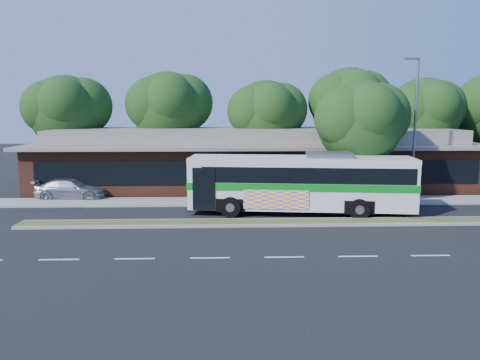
% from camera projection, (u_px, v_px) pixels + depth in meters
% --- Properties ---
extents(ground, '(120.00, 120.00, 0.00)m').
position_uv_depth(ground, '(272.00, 227.00, 23.81)').
color(ground, black).
rests_on(ground, ground).
extents(median_strip, '(26.00, 1.10, 0.15)m').
position_uv_depth(median_strip, '(270.00, 222.00, 24.39)').
color(median_strip, '#475A26').
rests_on(median_strip, ground).
extents(sidewalk, '(44.00, 2.60, 0.12)m').
position_uv_depth(sidewalk, '(262.00, 201.00, 30.13)').
color(sidewalk, gray).
rests_on(sidewalk, ground).
extents(parking_lot, '(14.00, 12.00, 0.01)m').
position_uv_depth(parking_lot, '(4.00, 194.00, 33.07)').
color(parking_lot, black).
rests_on(parking_lot, ground).
extents(plaza_building, '(33.20, 11.20, 4.45)m').
position_uv_depth(plaza_building, '(255.00, 159.00, 36.33)').
color(plaza_building, brown).
rests_on(plaza_building, ground).
extents(lamp_post, '(0.93, 0.18, 9.07)m').
position_uv_depth(lamp_post, '(414.00, 126.00, 29.34)').
color(lamp_post, slate).
rests_on(lamp_post, ground).
extents(tree_bg_a, '(6.47, 5.80, 8.63)m').
position_uv_depth(tree_bg_a, '(72.00, 110.00, 37.39)').
color(tree_bg_a, black).
rests_on(tree_bg_a, ground).
extents(tree_bg_b, '(6.69, 6.00, 9.00)m').
position_uv_depth(tree_bg_b, '(173.00, 107.00, 38.62)').
color(tree_bg_b, black).
rests_on(tree_bg_b, ground).
extents(tree_bg_c, '(6.24, 5.60, 8.26)m').
position_uv_depth(tree_bg_c, '(271.00, 113.00, 37.98)').
color(tree_bg_c, black).
rests_on(tree_bg_c, ground).
extents(tree_bg_d, '(6.91, 6.20, 9.37)m').
position_uv_depth(tree_bg_d, '(353.00, 103.00, 39.11)').
color(tree_bg_d, black).
rests_on(tree_bg_d, ground).
extents(tree_bg_e, '(6.47, 5.80, 8.50)m').
position_uv_depth(tree_bg_e, '(428.00, 112.00, 38.42)').
color(tree_bg_e, black).
rests_on(tree_bg_e, ground).
extents(transit_bus, '(12.84, 4.20, 3.54)m').
position_uv_depth(transit_bus, '(301.00, 179.00, 26.57)').
color(transit_bus, silver).
rests_on(transit_bus, ground).
extents(sedan, '(4.81, 2.21, 1.36)m').
position_uv_depth(sedan, '(72.00, 189.00, 30.98)').
color(sedan, '#A6A7AD').
rests_on(sedan, ground).
extents(sidewalk_tree, '(5.86, 5.26, 7.73)m').
position_uv_depth(sidewalk_tree, '(365.00, 121.00, 28.96)').
color(sidewalk_tree, black).
rests_on(sidewalk_tree, ground).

